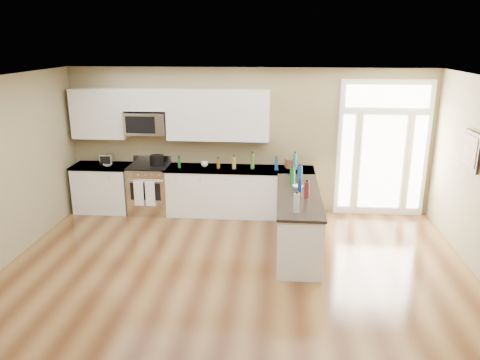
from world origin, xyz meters
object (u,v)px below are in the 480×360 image
object	(u,v)px
peninsula_cabinet	(298,223)
stockpot	(157,160)
toaster_oven	(107,159)
kitchen_range	(150,189)

from	to	relation	value
peninsula_cabinet	stockpot	xyz separation A→B (m)	(-2.69, 1.51, 0.62)
stockpot	toaster_oven	distance (m)	1.00
kitchen_range	stockpot	xyz separation A→B (m)	(0.15, 0.06, 0.57)
kitchen_range	stockpot	size ratio (longest dim) A/B	4.01
peninsula_cabinet	toaster_oven	size ratio (longest dim) A/B	9.52
peninsula_cabinet	stockpot	world-z (taller)	stockpot
stockpot	kitchen_range	bearing A→B (deg)	-157.23
kitchen_range	peninsula_cabinet	bearing A→B (deg)	-26.98
kitchen_range	toaster_oven	bearing A→B (deg)	175.62
peninsula_cabinet	kitchen_range	distance (m)	3.19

